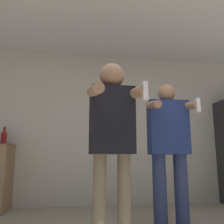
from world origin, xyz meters
The scene contains 5 objects.
wall_back centered at (0.00, 2.80, 1.27)m, with size 7.00×0.06×2.55m.
ceiling_slab centered at (0.00, 1.39, 2.57)m, with size 7.00×3.29×0.05m.
bottle_short_whiskey centered at (-1.59, 2.58, 1.06)m, with size 0.08×0.08×0.27m.
person_woman_foreground centered at (-0.19, 0.69, 0.98)m, with size 0.47×0.50×1.58m.
person_man_side centered at (0.51, 1.20, 0.89)m, with size 0.50×0.47×1.58m.
Camera 1 is at (-0.50, -1.42, 0.73)m, focal length 40.00 mm.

